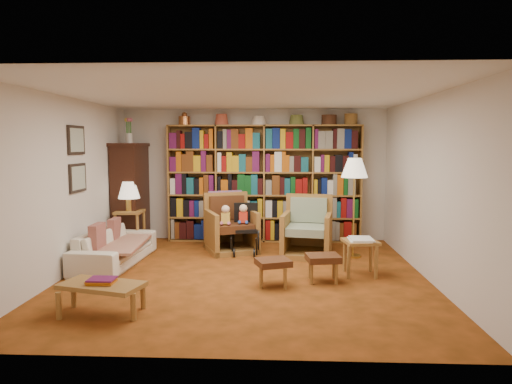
# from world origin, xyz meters

# --- Properties ---
(floor) EXTENTS (5.00, 5.00, 0.00)m
(floor) POSITION_xyz_m (0.00, 0.00, 0.00)
(floor) COLOR #954617
(floor) RESTS_ON ground
(ceiling) EXTENTS (5.00, 5.00, 0.00)m
(ceiling) POSITION_xyz_m (0.00, 0.00, 2.50)
(ceiling) COLOR silver
(ceiling) RESTS_ON wall_back
(wall_back) EXTENTS (5.00, 0.00, 5.00)m
(wall_back) POSITION_xyz_m (0.00, 2.50, 1.25)
(wall_back) COLOR silver
(wall_back) RESTS_ON floor
(wall_front) EXTENTS (5.00, 0.00, 5.00)m
(wall_front) POSITION_xyz_m (0.00, -2.50, 1.25)
(wall_front) COLOR silver
(wall_front) RESTS_ON floor
(wall_left) EXTENTS (0.00, 5.00, 5.00)m
(wall_left) POSITION_xyz_m (-2.50, 0.00, 1.25)
(wall_left) COLOR silver
(wall_left) RESTS_ON floor
(wall_right) EXTENTS (0.00, 5.00, 5.00)m
(wall_right) POSITION_xyz_m (2.50, 0.00, 1.25)
(wall_right) COLOR silver
(wall_right) RESTS_ON floor
(bookshelf) EXTENTS (3.60, 0.30, 2.42)m
(bookshelf) POSITION_xyz_m (0.20, 2.33, 1.17)
(bookshelf) COLOR olive
(bookshelf) RESTS_ON floor
(curio_cabinet) EXTENTS (0.50, 0.95, 2.40)m
(curio_cabinet) POSITION_xyz_m (-2.25, 2.00, 0.95)
(curio_cabinet) COLOR black
(curio_cabinet) RESTS_ON floor
(framed_pictures) EXTENTS (0.03, 0.52, 0.97)m
(framed_pictures) POSITION_xyz_m (-2.48, 0.30, 1.62)
(framed_pictures) COLOR black
(framed_pictures) RESTS_ON wall_left
(sofa) EXTENTS (1.85, 0.82, 0.53)m
(sofa) POSITION_xyz_m (-2.05, 0.56, 0.26)
(sofa) COLOR beige
(sofa) RESTS_ON floor
(sofa_throw) EXTENTS (0.83, 1.44, 0.04)m
(sofa_throw) POSITION_xyz_m (-2.00, 0.56, 0.30)
(sofa_throw) COLOR beige
(sofa_throw) RESTS_ON sofa
(cushion_left) EXTENTS (0.12, 0.36, 0.36)m
(cushion_left) POSITION_xyz_m (-2.18, 0.91, 0.45)
(cushion_left) COLOR maroon
(cushion_left) RESTS_ON sofa
(cushion_right) EXTENTS (0.13, 0.39, 0.39)m
(cushion_right) POSITION_xyz_m (-2.18, 0.21, 0.45)
(cushion_right) COLOR maroon
(cushion_right) RESTS_ON sofa
(side_table_lamp) EXTENTS (0.48, 0.48, 0.68)m
(side_table_lamp) POSITION_xyz_m (-2.15, 1.59, 0.51)
(side_table_lamp) COLOR olive
(side_table_lamp) RESTS_ON floor
(table_lamp) EXTENTS (0.38, 0.38, 0.52)m
(table_lamp) POSITION_xyz_m (-2.15, 1.59, 1.02)
(table_lamp) COLOR gold
(table_lamp) RESTS_ON side_table_lamp
(armchair_leather) EXTENTS (1.09, 1.08, 1.01)m
(armchair_leather) POSITION_xyz_m (-0.34, 1.57, 0.41)
(armchair_leather) COLOR olive
(armchair_leather) RESTS_ON floor
(armchair_sage) EXTENTS (0.93, 0.95, 0.99)m
(armchair_sage) POSITION_xyz_m (0.94, 1.32, 0.38)
(armchair_sage) COLOR olive
(armchair_sage) RESTS_ON floor
(wheelchair) EXTENTS (0.48, 0.67, 0.84)m
(wheelchair) POSITION_xyz_m (-0.09, 1.38, 0.38)
(wheelchair) COLOR black
(wheelchair) RESTS_ON floor
(floor_lamp) EXTENTS (0.43, 0.43, 1.62)m
(floor_lamp) POSITION_xyz_m (1.69, 1.17, 1.40)
(floor_lamp) COLOR gold
(floor_lamp) RESTS_ON floor
(side_table_papers) EXTENTS (0.51, 0.51, 0.53)m
(side_table_papers) POSITION_xyz_m (1.61, 0.10, 0.42)
(side_table_papers) COLOR olive
(side_table_papers) RESTS_ON floor
(footstool_a) EXTENTS (0.51, 0.48, 0.35)m
(footstool_a) POSITION_xyz_m (0.39, -0.44, 0.29)
(footstool_a) COLOR #522716
(footstool_a) RESTS_ON floor
(footstool_b) EXTENTS (0.48, 0.43, 0.37)m
(footstool_b) POSITION_xyz_m (1.06, -0.23, 0.30)
(footstool_b) COLOR #522716
(footstool_b) RESTS_ON floor
(coffee_table) EXTENTS (0.97, 0.66, 0.40)m
(coffee_table) POSITION_xyz_m (-1.46, -1.51, 0.30)
(coffee_table) COLOR olive
(coffee_table) RESTS_ON floor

